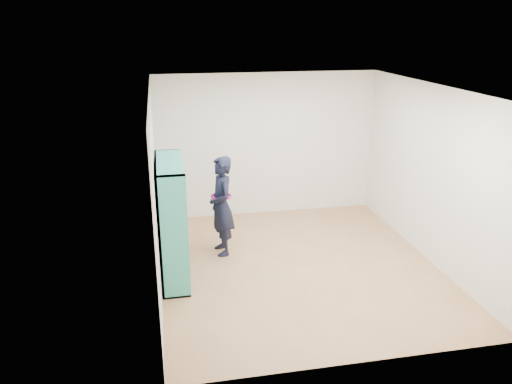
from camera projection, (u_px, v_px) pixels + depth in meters
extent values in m
plane|color=#977044|center=(298.00, 266.00, 7.39)|extent=(4.50, 4.50, 0.00)
plane|color=white|center=(304.00, 89.00, 6.54)|extent=(4.50, 4.50, 0.00)
cube|color=silver|center=(155.00, 192.00, 6.60)|extent=(0.02, 4.50, 2.60)
cube|color=silver|center=(432.00, 175.00, 7.33)|extent=(0.02, 4.50, 2.60)
cube|color=silver|center=(267.00, 145.00, 9.05)|extent=(4.00, 0.02, 2.60)
cube|color=silver|center=(364.00, 253.00, 4.88)|extent=(4.00, 0.02, 2.60)
cube|color=teal|center=(174.00, 239.00, 6.28)|extent=(0.37, 0.03, 1.69)
cube|color=teal|center=(171.00, 205.00, 7.43)|extent=(0.37, 0.03, 1.69)
cube|color=teal|center=(175.00, 274.00, 7.13)|extent=(0.37, 1.27, 0.03)
cube|color=teal|center=(169.00, 162.00, 6.58)|extent=(0.37, 1.27, 0.03)
cube|color=teal|center=(159.00, 221.00, 6.82)|extent=(0.03, 1.27, 1.69)
cube|color=teal|center=(173.00, 226.00, 6.66)|extent=(0.34, 0.03, 1.64)
cube|color=teal|center=(172.00, 215.00, 7.04)|extent=(0.34, 0.03, 1.64)
cube|color=teal|center=(174.00, 248.00, 6.99)|extent=(0.34, 1.22, 0.03)
cube|color=teal|center=(172.00, 220.00, 6.85)|extent=(0.34, 1.22, 0.03)
cube|color=teal|center=(170.00, 192.00, 6.72)|extent=(0.34, 1.22, 0.03)
cube|color=beige|center=(178.00, 285.00, 6.73)|extent=(0.23, 0.15, 0.06)
cube|color=black|center=(177.00, 253.00, 6.51)|extent=(0.19, 0.17, 0.25)
cube|color=maroon|center=(175.00, 224.00, 6.38)|extent=(0.19, 0.17, 0.24)
cube|color=silver|center=(173.00, 200.00, 6.32)|extent=(0.23, 0.15, 0.06)
cube|color=navy|center=(177.00, 267.00, 7.03)|extent=(0.19, 0.17, 0.24)
cube|color=brown|center=(176.00, 240.00, 6.89)|extent=(0.19, 0.17, 0.25)
cube|color=#BFB28C|center=(173.00, 218.00, 6.84)|extent=(0.23, 0.15, 0.06)
cube|color=#26594C|center=(172.00, 183.00, 6.62)|extent=(0.19, 0.17, 0.27)
cube|color=beige|center=(176.00, 254.00, 7.40)|extent=(0.19, 0.17, 0.24)
cube|color=black|center=(174.00, 233.00, 7.35)|extent=(0.23, 0.15, 0.06)
cube|color=maroon|center=(173.00, 200.00, 7.12)|extent=(0.19, 0.17, 0.32)
cube|color=silver|center=(171.00, 175.00, 6.99)|extent=(0.19, 0.17, 0.26)
imported|color=black|center=(221.00, 206.00, 7.59)|extent=(0.45, 0.61, 1.55)
torus|color=#A40C7C|center=(221.00, 196.00, 7.53)|extent=(0.36, 0.36, 0.04)
cube|color=silver|center=(212.00, 199.00, 7.58)|extent=(0.02, 0.10, 0.12)
cube|color=black|center=(212.00, 199.00, 7.58)|extent=(0.02, 0.09, 0.12)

